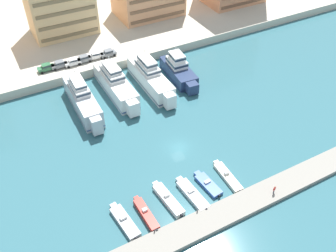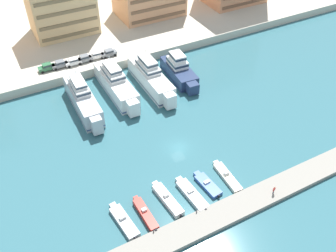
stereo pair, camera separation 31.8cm
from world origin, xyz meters
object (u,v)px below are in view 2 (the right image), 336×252
(motorboat_red_left, at_px, (145,214))
(car_white_center, at_px, (96,55))
(car_white_mid_left, at_px, (73,61))
(car_grey_center_left, at_px, (84,58))
(yacht_silver_far_left, at_px, (83,99))
(motorboat_grey_far_left, at_px, (124,221))
(yacht_white_mid_left, at_px, (151,77))
(motorboat_white_mid_left, at_px, (167,199))
(yacht_navy_center_left, at_px, (179,70))
(motorboat_cream_center_right, at_px, (227,177))
(pedestrian_near_edge, at_px, (274,190))
(car_green_far_left, at_px, (47,67))
(yacht_white_left, at_px, (116,84))
(motorboat_grey_center_left, at_px, (192,194))
(car_grey_left, at_px, (60,64))
(car_grey_center_right, at_px, (109,53))
(motorboat_blue_center, at_px, (207,185))

(motorboat_red_left, relative_size, car_white_center, 1.86)
(car_white_mid_left, bearing_deg, motorboat_red_left, -93.57)
(car_grey_center_left, bearing_deg, yacht_silver_far_left, -109.79)
(motorboat_grey_far_left, bearing_deg, yacht_white_mid_left, 57.29)
(yacht_white_mid_left, distance_m, motorboat_white_mid_left, 34.89)
(yacht_navy_center_left, relative_size, motorboat_cream_center_right, 1.92)
(car_grey_center_left, bearing_deg, yacht_white_mid_left, -51.57)
(pedestrian_near_edge, bearing_deg, yacht_navy_center_left, 84.62)
(yacht_silver_far_left, xyz_separation_m, car_green_far_left, (-3.79, 15.87, 0.61))
(yacht_white_left, distance_m, motorboat_red_left, 36.07)
(yacht_white_mid_left, xyz_separation_m, motorboat_grey_center_left, (-8.46, -33.41, -2.16))
(motorboat_cream_center_right, xyz_separation_m, pedestrian_near_edge, (4.60, -7.22, 1.47))
(car_grey_center_left, relative_size, pedestrian_near_edge, 2.38)
(yacht_white_left, relative_size, car_white_center, 4.92)
(yacht_white_left, height_order, car_grey_left, yacht_white_left)
(yacht_silver_far_left, bearing_deg, pedestrian_near_edge, -61.78)
(motorboat_white_mid_left, height_order, motorboat_grey_center_left, motorboat_white_mid_left)
(yacht_silver_far_left, distance_m, motorboat_grey_far_left, 32.51)
(motorboat_cream_center_right, relative_size, car_grey_left, 2.05)
(yacht_white_mid_left, relative_size, car_grey_center_right, 4.99)
(yacht_navy_center_left, xyz_separation_m, car_grey_center_left, (-19.42, 14.59, 1.10))
(motorboat_grey_far_left, bearing_deg, yacht_white_left, 69.64)
(motorboat_grey_center_left, xyz_separation_m, motorboat_blue_center, (3.67, 0.60, -0.06))
(motorboat_grey_far_left, distance_m, motorboat_cream_center_right, 20.56)
(car_grey_left, bearing_deg, car_white_center, -0.81)
(motorboat_grey_center_left, height_order, car_white_center, car_white_center)
(car_green_far_left, bearing_deg, car_white_mid_left, -5.21)
(car_grey_left, distance_m, car_grey_center_left, 6.13)
(motorboat_blue_center, height_order, car_white_center, car_white_center)
(car_green_far_left, bearing_deg, car_grey_center_right, -2.71)
(yacht_white_mid_left, distance_m, yacht_navy_center_left, 7.82)
(motorboat_white_mid_left, height_order, car_white_center, car_white_center)
(motorboat_red_left, bearing_deg, motorboat_blue_center, 2.65)
(yacht_white_left, relative_size, motorboat_red_left, 2.64)
(car_green_far_left, xyz_separation_m, pedestrian_near_edge, (24.95, -55.30, -1.44))
(car_grey_left, height_order, pedestrian_near_edge, car_grey_left)
(yacht_white_left, distance_m, car_white_center, 13.35)
(motorboat_blue_center, bearing_deg, yacht_navy_center_left, 69.01)
(yacht_silver_far_left, height_order, yacht_white_mid_left, yacht_white_mid_left)
(car_grey_center_right, relative_size, pedestrian_near_edge, 2.38)
(yacht_white_left, xyz_separation_m, car_grey_center_right, (3.36, 12.92, 0.73))
(yacht_silver_far_left, xyz_separation_m, motorboat_blue_center, (12.35, -32.06, -2.30))
(motorboat_red_left, height_order, car_grey_center_right, car_grey_center_right)
(motorboat_grey_center_left, height_order, car_white_mid_left, car_white_mid_left)
(car_green_far_left, relative_size, car_white_center, 0.98)
(motorboat_white_mid_left, bearing_deg, motorboat_cream_center_right, -2.52)
(motorboat_grey_center_left, bearing_deg, yacht_white_left, 89.87)
(yacht_white_mid_left, bearing_deg, pedestrian_near_edge, -84.29)
(pedestrian_near_edge, bearing_deg, car_white_mid_left, 108.66)
(motorboat_red_left, xyz_separation_m, motorboat_white_mid_left, (4.69, 0.98, -0.02))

